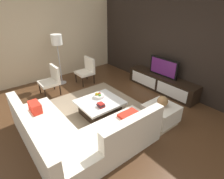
{
  "coord_description": "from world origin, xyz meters",
  "views": [
    {
      "loc": [
        3.13,
        -2.06,
        2.68
      ],
      "look_at": [
        -0.13,
        0.51,
        0.56
      ],
      "focal_mm": 29.21,
      "sensor_mm": 36.0,
      "label": 1
    }
  ],
  "objects_px": {
    "coffee_table": "(100,107)",
    "decorative_ball": "(163,101)",
    "accent_chair_far": "(87,69)",
    "floor_lamp": "(57,43)",
    "sectional_couch": "(75,134)",
    "accent_chair_near": "(52,79)",
    "fruit_bowl": "(99,96)",
    "book_stack": "(101,105)",
    "ottoman": "(161,113)",
    "television": "(163,67)",
    "media_console": "(161,83)"
  },
  "relations": [
    {
      "from": "media_console",
      "to": "book_stack",
      "type": "bearing_deg",
      "value": -87.07
    },
    {
      "from": "accent_chair_near",
      "to": "decorative_ball",
      "type": "relative_size",
      "value": 3.46
    },
    {
      "from": "accent_chair_far",
      "to": "decorative_ball",
      "type": "relative_size",
      "value": 3.46
    },
    {
      "from": "television",
      "to": "book_stack",
      "type": "xyz_separation_m",
      "value": [
        0.12,
        -2.42,
        -0.35
      ]
    },
    {
      "from": "ottoman",
      "to": "fruit_bowl",
      "type": "relative_size",
      "value": 2.5
    },
    {
      "from": "accent_chair_far",
      "to": "decorative_ball",
      "type": "height_order",
      "value": "accent_chair_far"
    },
    {
      "from": "sectional_couch",
      "to": "decorative_ball",
      "type": "bearing_deg",
      "value": 76.13
    },
    {
      "from": "fruit_bowl",
      "to": "ottoman",
      "type": "bearing_deg",
      "value": 35.12
    },
    {
      "from": "media_console",
      "to": "floor_lamp",
      "type": "bearing_deg",
      "value": -137.75
    },
    {
      "from": "accent_chair_near",
      "to": "fruit_bowl",
      "type": "relative_size",
      "value": 3.11
    },
    {
      "from": "decorative_ball",
      "to": "book_stack",
      "type": "height_order",
      "value": "decorative_ball"
    },
    {
      "from": "sectional_couch",
      "to": "fruit_bowl",
      "type": "distance_m",
      "value": 1.37
    },
    {
      "from": "accent_chair_far",
      "to": "floor_lamp",
      "type": "bearing_deg",
      "value": -130.36
    },
    {
      "from": "media_console",
      "to": "television",
      "type": "relative_size",
      "value": 2.42
    },
    {
      "from": "decorative_ball",
      "to": "accent_chair_far",
      "type": "bearing_deg",
      "value": -175.65
    },
    {
      "from": "accent_chair_near",
      "to": "ottoman",
      "type": "distance_m",
      "value": 3.3
    },
    {
      "from": "coffee_table",
      "to": "fruit_bowl",
      "type": "xyz_separation_m",
      "value": [
        -0.18,
        0.1,
        0.22
      ]
    },
    {
      "from": "sectional_couch",
      "to": "accent_chair_far",
      "type": "relative_size",
      "value": 2.84
    },
    {
      "from": "sectional_couch",
      "to": "decorative_ball",
      "type": "height_order",
      "value": "sectional_couch"
    },
    {
      "from": "book_stack",
      "to": "floor_lamp",
      "type": "bearing_deg",
      "value": 176.25
    },
    {
      "from": "coffee_table",
      "to": "decorative_ball",
      "type": "xyz_separation_m",
      "value": [
        1.11,
        1.0,
        0.32
      ]
    },
    {
      "from": "sectional_couch",
      "to": "accent_chair_near",
      "type": "distance_m",
      "value": 2.51
    },
    {
      "from": "ottoman",
      "to": "decorative_ball",
      "type": "xyz_separation_m",
      "value": [
        0.0,
        0.0,
        0.33
      ]
    },
    {
      "from": "media_console",
      "to": "book_stack",
      "type": "xyz_separation_m",
      "value": [
        0.12,
        -2.42,
        0.17
      ]
    },
    {
      "from": "television",
      "to": "decorative_ball",
      "type": "bearing_deg",
      "value": -52.02
    },
    {
      "from": "accent_chair_near",
      "to": "decorative_ball",
      "type": "height_order",
      "value": "accent_chair_near"
    },
    {
      "from": "coffee_table",
      "to": "accent_chair_far",
      "type": "relative_size",
      "value": 1.19
    },
    {
      "from": "television",
      "to": "floor_lamp",
      "type": "relative_size",
      "value": 0.59
    },
    {
      "from": "accent_chair_near",
      "to": "accent_chair_far",
      "type": "height_order",
      "value": "same"
    },
    {
      "from": "sectional_couch",
      "to": "decorative_ball",
      "type": "relative_size",
      "value": 9.83
    },
    {
      "from": "media_console",
      "to": "accent_chair_near",
      "type": "bearing_deg",
      "value": -124.78
    },
    {
      "from": "decorative_ball",
      "to": "sectional_couch",
      "type": "bearing_deg",
      "value": -103.87
    },
    {
      "from": "accent_chair_near",
      "to": "accent_chair_far",
      "type": "distance_m",
      "value": 1.26
    },
    {
      "from": "book_stack",
      "to": "sectional_couch",
      "type": "bearing_deg",
      "value": -66.53
    },
    {
      "from": "television",
      "to": "book_stack",
      "type": "relative_size",
      "value": 5.82
    },
    {
      "from": "fruit_bowl",
      "to": "book_stack",
      "type": "distance_m",
      "value": 0.46
    },
    {
      "from": "accent_chair_far",
      "to": "book_stack",
      "type": "distance_m",
      "value": 2.29
    },
    {
      "from": "sectional_couch",
      "to": "fruit_bowl",
      "type": "xyz_separation_m",
      "value": [
        -0.79,
        1.11,
        0.14
      ]
    },
    {
      "from": "accent_chair_near",
      "to": "accent_chair_far",
      "type": "xyz_separation_m",
      "value": [
        -0.05,
        1.26,
        0.0
      ]
    },
    {
      "from": "ottoman",
      "to": "decorative_ball",
      "type": "relative_size",
      "value": 2.79
    },
    {
      "from": "coffee_table",
      "to": "floor_lamp",
      "type": "bearing_deg",
      "value": 178.76
    },
    {
      "from": "floor_lamp",
      "to": "fruit_bowl",
      "type": "bearing_deg",
      "value": 1.21
    },
    {
      "from": "television",
      "to": "book_stack",
      "type": "distance_m",
      "value": 2.44
    },
    {
      "from": "media_console",
      "to": "decorative_ball",
      "type": "distance_m",
      "value": 1.66
    },
    {
      "from": "accent_chair_far",
      "to": "decorative_ball",
      "type": "distance_m",
      "value": 3.0
    },
    {
      "from": "media_console",
      "to": "fruit_bowl",
      "type": "xyz_separation_m",
      "value": [
        -0.28,
        -2.2,
        0.18
      ]
    },
    {
      "from": "ottoman",
      "to": "decorative_ball",
      "type": "bearing_deg",
      "value": 0.0
    },
    {
      "from": "media_console",
      "to": "decorative_ball",
      "type": "bearing_deg",
      "value": -52.01
    },
    {
      "from": "ottoman",
      "to": "fruit_bowl",
      "type": "distance_m",
      "value": 1.59
    },
    {
      "from": "ottoman",
      "to": "accent_chair_far",
      "type": "xyz_separation_m",
      "value": [
        -2.99,
        -0.23,
        0.29
      ]
    }
  ]
}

